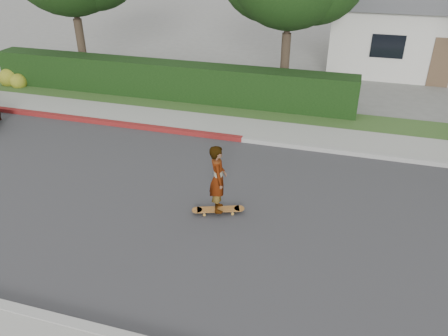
{
  "coord_description": "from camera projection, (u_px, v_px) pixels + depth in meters",
  "views": [
    {
      "loc": [
        4.07,
        -8.45,
        6.09
      ],
      "look_at": [
        1.46,
        0.45,
        1.0
      ],
      "focal_mm": 35.0,
      "sensor_mm": 36.0,
      "label": 1
    }
  ],
  "objects": [
    {
      "name": "skateboard",
      "position": [
        218.0,
        210.0,
        10.59
      ],
      "size": [
        1.28,
        0.68,
        0.12
      ],
      "rotation": [
        0.0,
        0.0,
        0.35
      ],
      "color": "#BB8533",
      "rests_on": "ground"
    },
    {
      "name": "ground",
      "position": [
        164.0,
        203.0,
        11.05
      ],
      "size": [
        120.0,
        120.0,
        0.0
      ],
      "primitive_type": "plane",
      "color": "slate",
      "rests_on": "ground"
    },
    {
      "name": "hedge",
      "position": [
        165.0,
        81.0,
        17.48
      ],
      "size": [
        15.0,
        1.0,
        1.5
      ],
      "primitive_type": "cube",
      "color": "black",
      "rests_on": "ground"
    },
    {
      "name": "flowering_shrub",
      "position": [
        13.0,
        79.0,
        19.03
      ],
      "size": [
        1.4,
        1.0,
        0.9
      ],
      "color": "#2D4C19",
      "rests_on": "ground"
    },
    {
      "name": "road",
      "position": [
        164.0,
        203.0,
        11.05
      ],
      "size": [
        60.0,
        8.0,
        0.01
      ],
      "primitive_type": "cube",
      "color": "#2D2D30",
      "rests_on": "ground"
    },
    {
      "name": "planting_strip",
      "position": [
        233.0,
        110.0,
        16.57
      ],
      "size": [
        60.0,
        1.6,
        0.1
      ],
      "primitive_type": "cube",
      "color": "#2D4C1E",
      "rests_on": "ground"
    },
    {
      "name": "curb_far",
      "position": [
        213.0,
        136.0,
        14.46
      ],
      "size": [
        60.0,
        0.2,
        0.15
      ],
      "primitive_type": "cube",
      "color": "#9E9E99",
      "rests_on": "ground"
    },
    {
      "name": "sidewalk_far",
      "position": [
        221.0,
        126.0,
        15.22
      ],
      "size": [
        60.0,
        1.6,
        0.12
      ],
      "primitive_type": "cube",
      "color": "gray",
      "rests_on": "ground"
    },
    {
      "name": "curb_near",
      "position": [
        70.0,
        324.0,
        7.56
      ],
      "size": [
        60.0,
        0.2,
        0.15
      ],
      "primitive_type": "cube",
      "color": "#9E9E99",
      "rests_on": "ground"
    },
    {
      "name": "skateboarder",
      "position": [
        218.0,
        179.0,
        10.17
      ],
      "size": [
        0.59,
        0.72,
        1.69
      ],
      "primitive_type": "imported",
      "rotation": [
        0.0,
        0.0,
        1.93
      ],
      "color": "white",
      "rests_on": "skateboard"
    },
    {
      "name": "curb_red_section",
      "position": [
        81.0,
        119.0,
        15.7
      ],
      "size": [
        12.0,
        0.21,
        0.15
      ],
      "primitive_type": "cube",
      "color": "maroon",
      "rests_on": "ground"
    },
    {
      "name": "house",
      "position": [
        440.0,
        21.0,
        21.51
      ],
      "size": [
        10.6,
        8.6,
        4.3
      ],
      "color": "beige",
      "rests_on": "ground"
    }
  ]
}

